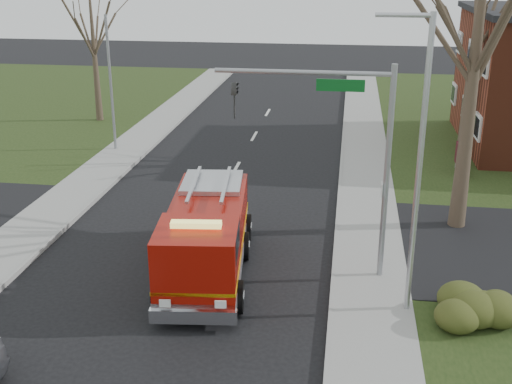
# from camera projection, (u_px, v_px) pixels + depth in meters

# --- Properties ---
(ground) EXTENTS (120.00, 120.00, 0.00)m
(ground) POSITION_uv_depth(u_px,v_px,m) (169.00, 286.00, 19.95)
(ground) COLOR black
(ground) RESTS_ON ground
(sidewalk_right) EXTENTS (2.40, 80.00, 0.15)m
(sidewalk_right) POSITION_uv_depth(u_px,v_px,m) (371.00, 299.00, 19.07)
(sidewalk_right) COLOR gray
(sidewalk_right) RESTS_ON ground
(health_center_sign) EXTENTS (0.12, 2.00, 1.40)m
(health_center_sign) POSITION_uv_depth(u_px,v_px,m) (460.00, 157.00, 29.82)
(health_center_sign) COLOR #430F17
(health_center_sign) RESTS_ON ground
(hedge_corner) EXTENTS (2.80, 2.00, 0.90)m
(hedge_corner) POSITION_uv_depth(u_px,v_px,m) (476.00, 308.00, 17.59)
(hedge_corner) COLOR #2B3212
(hedge_corner) RESTS_ON lawn_right
(bare_tree_near) EXTENTS (6.00, 6.00, 12.00)m
(bare_tree_near) POSITION_uv_depth(u_px,v_px,m) (479.00, 27.00, 21.67)
(bare_tree_near) COLOR #392B22
(bare_tree_near) RESTS_ON ground
(bare_tree_far) EXTENTS (5.25, 5.25, 10.50)m
(bare_tree_far) POSITION_uv_depth(u_px,v_px,m) (476.00, 28.00, 30.14)
(bare_tree_far) COLOR #392B22
(bare_tree_far) RESTS_ON ground
(bare_tree_left) EXTENTS (4.50, 4.50, 9.00)m
(bare_tree_left) POSITION_uv_depth(u_px,v_px,m) (92.00, 30.00, 37.97)
(bare_tree_left) COLOR #392B22
(bare_tree_left) RESTS_ON ground
(traffic_signal_mast) EXTENTS (5.29, 0.18, 6.80)m
(traffic_signal_mast) POSITION_uv_depth(u_px,v_px,m) (345.00, 134.00, 19.01)
(traffic_signal_mast) COLOR gray
(traffic_signal_mast) RESTS_ON ground
(streetlight_pole) EXTENTS (1.48, 0.16, 8.40)m
(streetlight_pole) POSITION_uv_depth(u_px,v_px,m) (417.00, 162.00, 16.94)
(streetlight_pole) COLOR #B7BABF
(streetlight_pole) RESTS_ON ground
(utility_pole_far) EXTENTS (0.14, 0.14, 7.00)m
(utility_pole_far) POSITION_uv_depth(u_px,v_px,m) (111.00, 85.00, 32.67)
(utility_pole_far) COLOR gray
(utility_pole_far) RESTS_ON ground
(fire_engine) EXTENTS (3.24, 7.09, 2.77)m
(fire_engine) POSITION_uv_depth(u_px,v_px,m) (206.00, 239.00, 20.25)
(fire_engine) COLOR #8E0F06
(fire_engine) RESTS_ON ground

